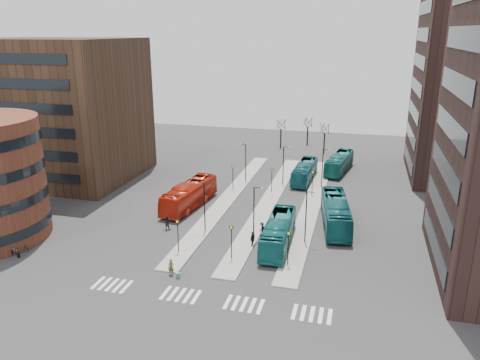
% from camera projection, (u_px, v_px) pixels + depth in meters
% --- Properties ---
extents(ground, '(160.00, 160.00, 0.00)m').
position_uv_depth(ground, '(174.00, 321.00, 38.93)').
color(ground, '#2B2B2E').
rests_on(ground, ground).
extents(island_left, '(2.50, 45.00, 0.15)m').
position_uv_depth(island_left, '(228.00, 198.00, 67.50)').
color(island_left, gray).
rests_on(island_left, ground).
extents(island_mid, '(2.50, 45.00, 0.15)m').
position_uv_depth(island_mid, '(269.00, 201.00, 66.04)').
color(island_mid, gray).
rests_on(island_mid, ground).
extents(island_right, '(2.50, 45.00, 0.15)m').
position_uv_depth(island_right, '(311.00, 205.00, 64.59)').
color(island_right, gray).
rests_on(island_right, ground).
extents(suitcase, '(0.51, 0.45, 0.54)m').
position_uv_depth(suitcase, '(178.00, 275.00, 45.69)').
color(suitcase, navy).
rests_on(suitcase, ground).
extents(red_bus, '(4.25, 12.38, 3.38)m').
position_uv_depth(red_bus, '(189.00, 195.00, 63.85)').
color(red_bus, '#B6210E').
rests_on(red_bus, ground).
extents(teal_bus_a, '(2.98, 11.39, 3.15)m').
position_uv_depth(teal_bus_a, '(278.00, 232.00, 52.29)').
color(teal_bus_a, '#136163').
rests_on(teal_bus_a, ground).
extents(teal_bus_b, '(3.07, 10.88, 3.00)m').
position_uv_depth(teal_bus_b, '(305.00, 172.00, 75.01)').
color(teal_bus_b, '#135661').
rests_on(teal_bus_b, ground).
extents(teal_bus_c, '(4.65, 12.68, 3.45)m').
position_uv_depth(teal_bus_c, '(336.00, 213.00, 57.54)').
color(teal_bus_c, '#12585C').
rests_on(teal_bus_c, ground).
extents(teal_bus_d, '(4.49, 11.43, 3.11)m').
position_uv_depth(teal_bus_d, '(339.00, 163.00, 79.78)').
color(teal_bus_d, '#146763').
rests_on(teal_bus_d, ground).
extents(traveller, '(0.63, 0.42, 1.71)m').
position_uv_depth(traveller, '(171.00, 267.00, 46.08)').
color(traveller, '#4A4A2C').
rests_on(traveller, ground).
extents(commuter_a, '(0.94, 0.78, 1.78)m').
position_uv_depth(commuter_a, '(167.00, 223.00, 56.67)').
color(commuter_a, black).
rests_on(commuter_a, ground).
extents(commuter_b, '(0.68, 1.12, 1.78)m').
position_uv_depth(commuter_b, '(253.00, 239.00, 52.24)').
color(commuter_b, black).
rests_on(commuter_b, ground).
extents(commuter_c, '(0.82, 1.13, 1.56)m').
position_uv_depth(commuter_c, '(262.00, 228.00, 55.28)').
color(commuter_c, black).
rests_on(commuter_c, ground).
extents(bicycle_near, '(1.80, 1.04, 0.90)m').
position_uv_depth(bicycle_near, '(14.00, 253.00, 49.87)').
color(bicycle_near, gray).
rests_on(bicycle_near, ground).
extents(bicycle_mid, '(1.88, 1.15, 1.09)m').
position_uv_depth(bicycle_mid, '(15.00, 252.00, 50.02)').
color(bicycle_mid, gray).
rests_on(bicycle_mid, ground).
extents(bicycle_far, '(1.71, 1.05, 0.85)m').
position_uv_depth(bicycle_far, '(24.00, 247.00, 51.28)').
color(bicycle_far, gray).
rests_on(bicycle_far, ground).
extents(crosswalk_stripes, '(22.35, 2.40, 0.01)m').
position_uv_depth(crosswalk_stripes, '(209.00, 299.00, 42.18)').
color(crosswalk_stripes, silver).
rests_on(crosswalk_stripes, ground).
extents(office_block, '(25.00, 20.12, 22.00)m').
position_uv_depth(office_block, '(55.00, 109.00, 75.11)').
color(office_block, '#402B1D').
rests_on(office_block, ground).
extents(sign_poles, '(12.45, 22.12, 3.65)m').
position_uv_depth(sign_poles, '(255.00, 202.00, 58.98)').
color(sign_poles, black).
rests_on(sign_poles, ground).
extents(lamp_posts, '(14.04, 20.24, 6.12)m').
position_uv_depth(lamp_posts, '(271.00, 182.00, 62.98)').
color(lamp_posts, black).
rests_on(lamp_posts, ground).
extents(bare_trees, '(10.97, 8.14, 5.90)m').
position_uv_depth(bare_trees, '(304.00, 135.00, 95.15)').
color(bare_trees, black).
rests_on(bare_trees, ground).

